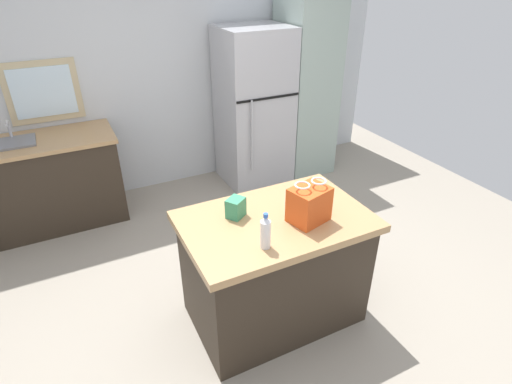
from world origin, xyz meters
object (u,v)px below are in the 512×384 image
(shopping_bag, at_px, (309,204))
(small_box, at_px, (236,208))
(refrigerator, at_px, (254,108))
(kitchen_island, at_px, (274,268))
(bottle, at_px, (265,232))
(tall_cabinet, at_px, (305,90))

(shopping_bag, bearing_deg, small_box, 147.96)
(refrigerator, bearing_deg, kitchen_island, -112.70)
(refrigerator, relative_size, bottle, 7.49)
(small_box, distance_m, bottle, 0.39)
(kitchen_island, bearing_deg, refrigerator, 67.30)
(kitchen_island, xyz_separation_m, small_box, (-0.23, 0.14, 0.51))
(tall_cabinet, relative_size, small_box, 15.08)
(tall_cabinet, bearing_deg, shopping_bag, -122.10)
(tall_cabinet, bearing_deg, small_box, -132.55)
(kitchen_island, bearing_deg, small_box, 148.48)
(shopping_bag, bearing_deg, bottle, -161.36)
(shopping_bag, relative_size, small_box, 2.12)
(refrigerator, relative_size, shopping_bag, 6.21)
(small_box, bearing_deg, kitchen_island, -31.52)
(refrigerator, bearing_deg, bottle, -114.88)
(bottle, bearing_deg, tall_cabinet, 52.84)
(tall_cabinet, xyz_separation_m, bottle, (-1.80, -2.37, -0.03))
(kitchen_island, xyz_separation_m, refrigerator, (0.89, 2.12, 0.45))
(kitchen_island, height_order, tall_cabinet, tall_cabinet)
(small_box, xyz_separation_m, bottle, (0.02, -0.39, 0.04))
(refrigerator, distance_m, shopping_bag, 2.35)
(small_box, bearing_deg, shopping_bag, -32.04)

